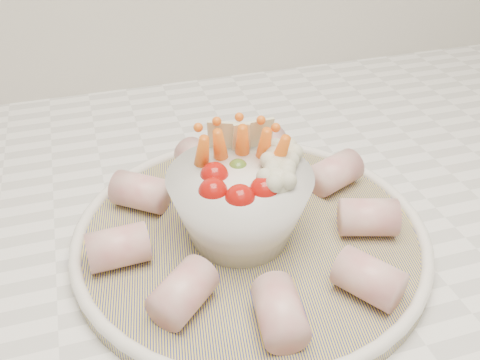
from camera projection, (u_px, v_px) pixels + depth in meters
name	position (u px, v px, depth m)	size (l,w,h in m)	color
serving_platter	(251.00, 235.00, 0.53)	(0.40, 0.40, 0.02)	navy
veggie_bowl	(242.00, 200.00, 0.50)	(0.13, 0.13, 0.11)	white
cured_meat_rolls	(251.00, 217.00, 0.51)	(0.30, 0.29, 0.04)	#C4595D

